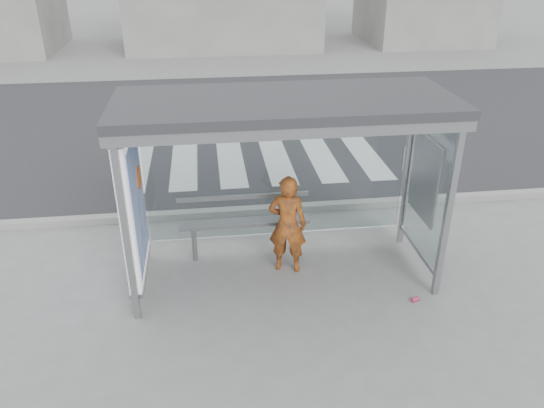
{
  "coord_description": "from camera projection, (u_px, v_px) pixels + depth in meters",
  "views": [
    {
      "loc": [
        -0.98,
        -6.3,
        4.41
      ],
      "look_at": [
        -0.14,
        0.2,
        1.06
      ],
      "focal_mm": 35.0,
      "sensor_mm": 36.0,
      "label": 1
    }
  ],
  "objects": [
    {
      "name": "ground",
      "position": [
        283.0,
        275.0,
        7.68
      ],
      "size": [
        80.0,
        80.0,
        0.0
      ],
      "primitive_type": "plane",
      "color": "slate",
      "rests_on": "ground"
    },
    {
      "name": "bench",
      "position": [
        244.0,
        222.0,
        7.87
      ],
      "size": [
        1.94,
        0.24,
        1.0
      ],
      "color": "slate",
      "rests_on": "ground"
    },
    {
      "name": "person",
      "position": [
        287.0,
        224.0,
        7.49
      ],
      "size": [
        0.62,
        0.49,
        1.49
      ],
      "primitive_type": "imported",
      "rotation": [
        0.0,
        0.0,
        2.87
      ],
      "color": "orange",
      "rests_on": "ground"
    },
    {
      "name": "soda_can",
      "position": [
        415.0,
        299.0,
        7.12
      ],
      "size": [
        0.13,
        0.09,
        0.06
      ],
      "primitive_type": "cylinder",
      "rotation": [
        0.0,
        1.57,
        0.33
      ],
      "color": "#E9446F",
      "rests_on": "ground"
    },
    {
      "name": "crosswalk",
      "position": [
        253.0,
        159.0,
        11.66
      ],
      "size": [
        5.55,
        3.0,
        0.0
      ],
      "color": "silver",
      "rests_on": "ground"
    },
    {
      "name": "road",
      "position": [
        244.0,
        123.0,
        13.86
      ],
      "size": [
        30.0,
        10.0,
        0.01
      ],
      "primitive_type": "cube",
      "color": "#29282B",
      "rests_on": "ground"
    },
    {
      "name": "bus_shelter",
      "position": [
        255.0,
        146.0,
        6.79
      ],
      "size": [
        4.25,
        1.65,
        2.62
      ],
      "color": "gray",
      "rests_on": "ground"
    },
    {
      "name": "curb",
      "position": [
        267.0,
        209.0,
        9.38
      ],
      "size": [
        30.0,
        0.18,
        0.12
      ],
      "primitive_type": "cube",
      "color": "gray",
      "rests_on": "ground"
    }
  ]
}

